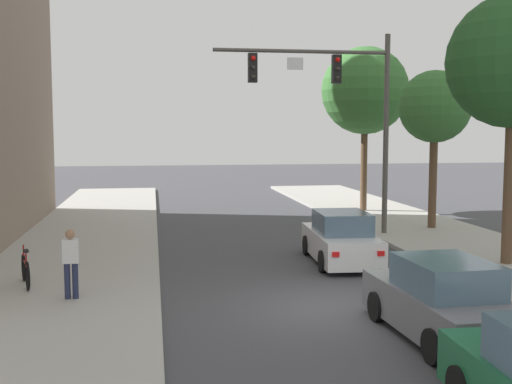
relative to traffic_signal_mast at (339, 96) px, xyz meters
name	(u,v)px	position (x,y,z in m)	size (l,w,h in m)	color
ground_plane	(337,308)	(-2.72, -9.28, -5.35)	(120.00, 120.00, 0.00)	#424247
sidewalk_left	(44,318)	(-9.22, -9.28, -5.27)	(5.00, 60.00, 0.15)	#A8A59E
traffic_signal_mast	(339,96)	(0.00, 0.00, 0.00)	(6.65, 0.38, 7.50)	#514C47
car_lead_white	(341,240)	(-1.17, -4.41, -4.62)	(2.02, 4.33, 1.60)	silver
car_following_grey	(443,303)	(-1.29, -11.70, -4.62)	(1.96, 4.30, 1.60)	slate
pedestrian_sidewalk_left_walker	(71,260)	(-8.78, -8.02, -4.28)	(0.36, 0.22, 1.64)	#232847
bicycle_leaning	(26,270)	(-10.09, -6.53, -4.81)	(0.54, 1.72, 0.98)	black
street_tree_second	(435,108)	(4.26, 0.99, -0.38)	(2.88, 2.88, 6.30)	brown
street_tree_third	(365,91)	(3.33, 6.79, 0.61)	(4.22, 4.22, 7.93)	brown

